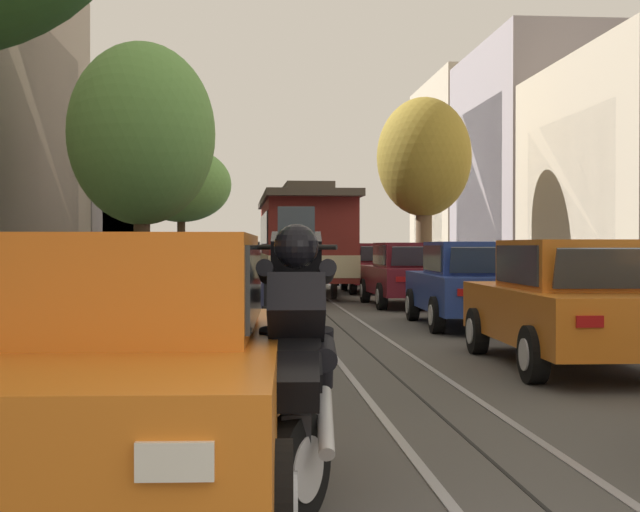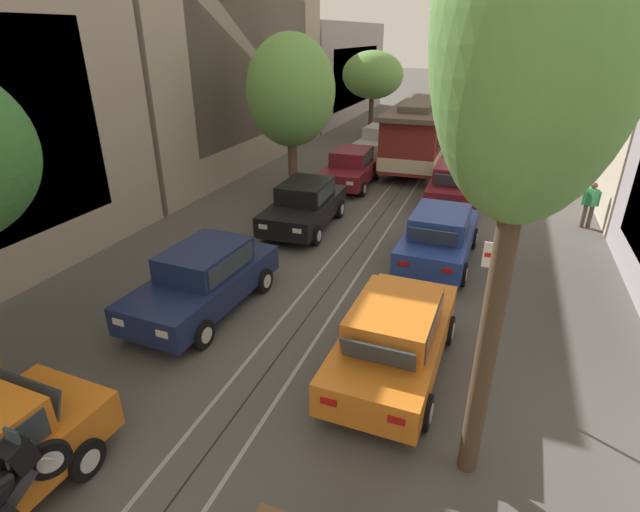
% 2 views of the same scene
% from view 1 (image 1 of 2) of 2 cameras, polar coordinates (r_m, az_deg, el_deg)
% --- Properties ---
extents(ground_plane, '(160.00, 160.00, 0.00)m').
position_cam_1_polar(ground_plane, '(22.04, -0.22, -3.25)').
color(ground_plane, '#4C4947').
extents(trolley_track_rails, '(1.14, 57.59, 0.01)m').
position_cam_1_polar(trolley_track_rails, '(24.99, -0.75, -2.77)').
color(trolley_track_rails, gray).
rests_on(trolley_track_rails, ground).
extents(building_facade_right, '(5.43, 49.29, 9.91)m').
position_cam_1_polar(building_facade_right, '(29.72, 18.27, 5.74)').
color(building_facade_right, beige).
rests_on(building_facade_right, ground).
extents(parked_car_orange_near_left, '(2.13, 4.42, 1.58)m').
position_cam_1_polar(parked_car_orange_near_left, '(5.47, -12.23, -6.82)').
color(parked_car_orange_near_left, orange).
rests_on(parked_car_orange_near_left, ground).
extents(parked_car_navy_second_left, '(2.14, 4.42, 1.58)m').
position_cam_1_polar(parked_car_navy_second_left, '(11.55, -8.43, -2.86)').
color(parked_car_navy_second_left, '#19234C').
rests_on(parked_car_navy_second_left, ground).
extents(parked_car_black_mid_left, '(2.10, 4.40, 1.58)m').
position_cam_1_polar(parked_car_black_mid_left, '(17.45, -6.45, -1.66)').
color(parked_car_black_mid_left, black).
rests_on(parked_car_black_mid_left, ground).
extents(parked_car_maroon_fourth_left, '(2.09, 4.40, 1.58)m').
position_cam_1_polar(parked_car_maroon_fourth_left, '(22.82, -5.98, -1.11)').
color(parked_car_maroon_fourth_left, maroon).
rests_on(parked_car_maroon_fourth_left, ground).
extents(parked_car_silver_fifth_left, '(2.12, 4.41, 1.58)m').
position_cam_1_polar(parked_car_silver_fifth_left, '(28.89, -6.10, -0.73)').
color(parked_car_silver_fifth_left, '#B7B7BC').
rests_on(parked_car_silver_fifth_left, ground).
extents(parked_car_blue_sixth_left, '(2.11, 4.41, 1.58)m').
position_cam_1_polar(parked_car_blue_sixth_left, '(35.50, -5.67, -0.47)').
color(parked_car_blue_sixth_left, '#233D93').
rests_on(parked_car_blue_sixth_left, ground).
extents(parked_car_orange_second_right, '(2.08, 4.40, 1.58)m').
position_cam_1_polar(parked_car_orange_second_right, '(11.47, 15.94, -2.90)').
color(parked_car_orange_second_right, orange).
rests_on(parked_car_orange_second_right, ground).
extents(parked_car_blue_mid_right, '(2.09, 4.40, 1.58)m').
position_cam_1_polar(parked_car_blue_mid_right, '(16.76, 9.67, -1.76)').
color(parked_car_blue_mid_right, '#233D93').
rests_on(parked_car_blue_mid_right, ground).
extents(parked_car_maroon_fourth_right, '(2.05, 4.38, 1.58)m').
position_cam_1_polar(parked_car_maroon_fourth_right, '(22.23, 5.68, -1.16)').
color(parked_car_maroon_fourth_right, maroon).
rests_on(parked_car_maroon_fourth_right, ground).
extents(parked_car_maroon_fifth_right, '(2.02, 4.37, 1.58)m').
position_cam_1_polar(parked_car_maroon_fifth_right, '(28.74, 3.59, -0.74)').
color(parked_car_maroon_fifth_right, maroon).
rests_on(parked_car_maroon_fifth_right, ground).
extents(parked_car_beige_sixth_right, '(2.13, 4.42, 1.58)m').
position_cam_1_polar(parked_car_beige_sixth_right, '(34.66, 2.18, -0.49)').
color(parked_car_beige_sixth_right, '#C1B28E').
rests_on(parked_car_beige_sixth_right, ground).
extents(parked_car_grey_far_right, '(2.06, 4.39, 1.58)m').
position_cam_1_polar(parked_car_grey_far_right, '(39.90, 1.16, -0.34)').
color(parked_car_grey_far_right, slate).
rests_on(parked_car_grey_far_right, ground).
extents(street_tree_kerb_left_second, '(3.41, 3.70, 6.23)m').
position_cam_1_polar(street_tree_kerb_left_second, '(21.20, -11.39, 7.65)').
color(street_tree_kerb_left_second, brown).
rests_on(street_tree_kerb_left_second, ground).
extents(street_tree_kerb_left_mid, '(3.76, 3.27, 5.22)m').
position_cam_1_polar(street_tree_kerb_left_mid, '(33.76, -8.91, 4.54)').
color(street_tree_kerb_left_mid, '#4C3826').
rests_on(street_tree_kerb_left_mid, ground).
extents(street_tree_kerb_right_second, '(3.02, 3.20, 6.25)m').
position_cam_1_polar(street_tree_kerb_right_second, '(28.72, 6.70, 6.22)').
color(street_tree_kerb_right_second, brown).
rests_on(street_tree_kerb_right_second, ground).
extents(cable_car_trolley, '(2.66, 9.15, 3.28)m').
position_cam_1_polar(cable_car_trolley, '(27.05, -1.06, 1.00)').
color(cable_car_trolley, maroon).
rests_on(cable_car_trolley, ground).
extents(motorcycle_with_rider, '(0.52, 1.87, 1.76)m').
position_cam_1_polar(motorcycle_with_rider, '(5.31, -1.51, -5.66)').
color(motorcycle_with_rider, black).
rests_on(motorcycle_with_rider, ground).
extents(pedestrian_on_left_pavement, '(0.55, 0.42, 1.62)m').
position_cam_1_polar(pedestrian_on_left_pavement, '(22.46, 17.87, -0.88)').
color(pedestrian_on_left_pavement, '#4C4233').
rests_on(pedestrian_on_left_pavement, ground).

